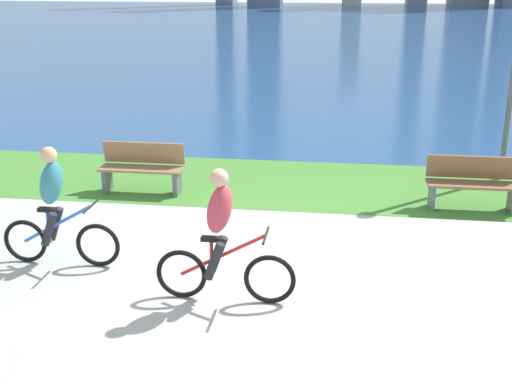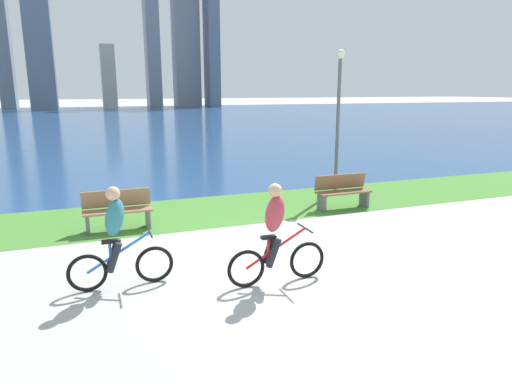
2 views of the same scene
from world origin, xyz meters
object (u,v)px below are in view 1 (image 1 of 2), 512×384
(cyclist_trailing, at_px, (55,207))
(bench_near_path, at_px, (142,168))
(cyclist_lead, at_px, (221,237))
(bench_far_along_path, at_px, (472,184))

(cyclist_trailing, relative_size, bench_near_path, 1.10)
(cyclist_lead, xyz_separation_m, bench_near_path, (-2.20, 3.89, -0.38))
(bench_near_path, distance_m, bench_far_along_path, 5.74)
(bench_far_along_path, bearing_deg, cyclist_lead, -133.31)
(cyclist_trailing, height_order, bench_near_path, cyclist_trailing)
(bench_near_path, bearing_deg, cyclist_trailing, -93.59)
(cyclist_lead, relative_size, bench_far_along_path, 1.14)
(cyclist_lead, bearing_deg, bench_far_along_path, 46.69)
(bench_far_along_path, bearing_deg, bench_near_path, 178.62)
(bench_near_path, bearing_deg, cyclist_lead, -60.57)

